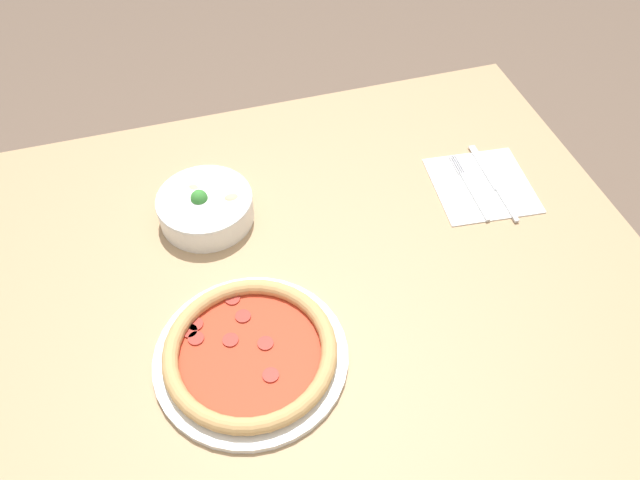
# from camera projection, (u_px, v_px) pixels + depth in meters

# --- Properties ---
(ground_plane) EXTENTS (8.00, 8.00, 0.00)m
(ground_plane) POSITION_uv_depth(u_px,v_px,m) (310.00, 449.00, 1.68)
(ground_plane) COLOR brown
(dining_table) EXTENTS (1.27, 1.02, 0.75)m
(dining_table) POSITION_uv_depth(u_px,v_px,m) (305.00, 311.00, 1.18)
(dining_table) COLOR tan
(dining_table) RESTS_ON ground_plane
(pizza) EXTENTS (0.31, 0.31, 0.04)m
(pizza) POSITION_uv_depth(u_px,v_px,m) (250.00, 353.00, 0.99)
(pizza) COLOR white
(pizza) RESTS_ON dining_table
(bowl) EXTENTS (0.18, 0.18, 0.07)m
(bowl) POSITION_uv_depth(u_px,v_px,m) (206.00, 206.00, 1.18)
(bowl) COLOR white
(bowl) RESTS_ON dining_table
(napkin) EXTENTS (0.21, 0.21, 0.00)m
(napkin) POSITION_uv_depth(u_px,v_px,m) (482.00, 185.00, 1.26)
(napkin) COLOR white
(napkin) RESTS_ON dining_table
(fork) EXTENTS (0.02, 0.19, 0.00)m
(fork) POSITION_uv_depth(u_px,v_px,m) (470.00, 187.00, 1.25)
(fork) COLOR silver
(fork) RESTS_ON napkin
(knife) EXTENTS (0.02, 0.23, 0.01)m
(knife) POSITION_uv_depth(u_px,v_px,m) (495.00, 185.00, 1.25)
(knife) COLOR silver
(knife) RESTS_ON napkin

